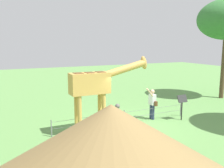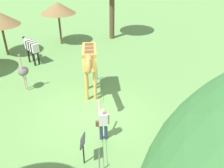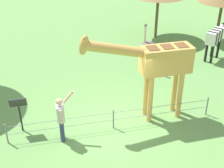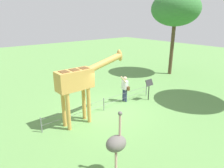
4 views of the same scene
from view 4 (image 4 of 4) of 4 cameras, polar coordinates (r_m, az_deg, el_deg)
ground_plane at (r=11.08m, az=-1.80°, el=-7.82°), size 60.00×60.00×0.00m
giraffe at (r=9.33m, az=-8.87°, el=1.04°), size 3.79×0.72×3.37m
visitor at (r=12.03m, az=3.70°, el=-0.97°), size 0.62×0.58×1.72m
ostrich at (r=6.52m, az=1.23°, el=-16.65°), size 0.70×0.56×2.25m
tree_northeast at (r=18.35m, az=17.73°, el=19.71°), size 4.02×4.02×6.97m
info_sign at (r=12.42m, az=10.55°, el=-0.40°), size 0.56×0.21×1.32m
wire_fence at (r=11.03m, az=-2.35°, el=-5.64°), size 7.05×0.05×0.75m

